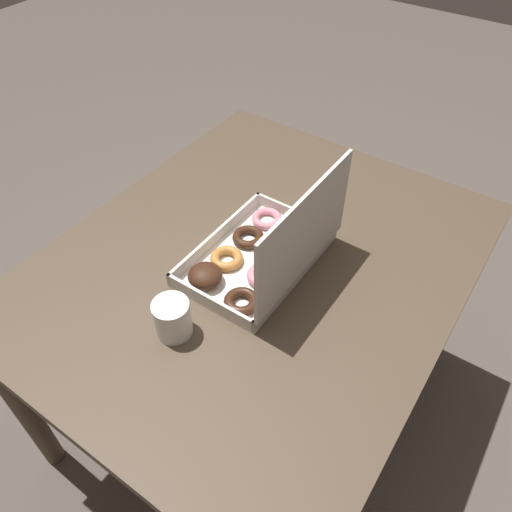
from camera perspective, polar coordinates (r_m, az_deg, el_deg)
The scene contains 4 objects.
ground_plane at distance 1.80m, azimuth 0.15°, elevation -16.17°, with size 8.00×8.00×0.00m, color #564C44.
dining_table at distance 1.29m, azimuth 0.21°, elevation -3.03°, with size 1.14×0.94×0.70m.
donut_box at distance 1.17m, azimuth 0.88°, elevation 0.31°, with size 0.37×0.25×0.27m.
coffee_mug at distance 1.07m, azimuth -9.55°, elevation -6.97°, with size 0.08×0.08×0.09m.
Camera 1 is at (0.71, 0.49, 1.58)m, focal length 35.00 mm.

